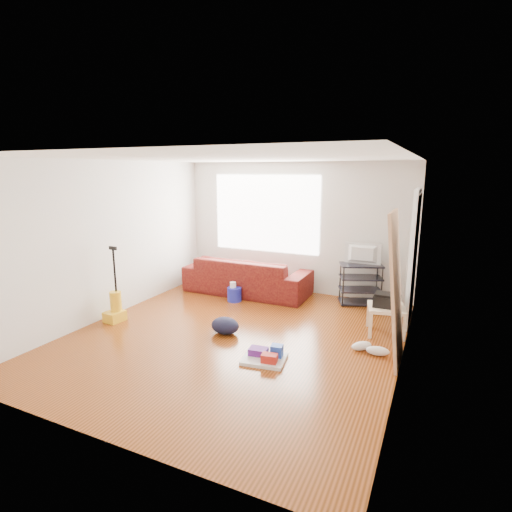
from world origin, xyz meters
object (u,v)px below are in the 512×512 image
at_px(backpack, 225,333).
at_px(side_table, 386,311).
at_px(tv_stand, 360,284).
at_px(bucket, 234,301).
at_px(vacuum, 115,307).
at_px(sofa, 247,293).
at_px(cleaning_tray, 266,356).

bearing_deg(backpack, side_table, 34.18).
bearing_deg(tv_stand, side_table, -85.31).
distance_m(side_table, bucket, 2.74).
height_order(side_table, bucket, side_table).
bearing_deg(backpack, bucket, 121.80).
bearing_deg(vacuum, side_table, 23.82).
relative_size(backpack, vacuum, 0.36).
bearing_deg(side_table, vacuum, -162.05).
height_order(sofa, side_table, side_table).
height_order(tv_stand, bucket, tv_stand).
bearing_deg(cleaning_tray, tv_stand, 76.57).
distance_m(tv_stand, cleaning_tray, 2.82).
xyz_separation_m(backpack, vacuum, (-1.82, -0.29, 0.22)).
bearing_deg(sofa, tv_stand, -172.70).
bearing_deg(tv_stand, vacuum, -165.35).
bearing_deg(bucket, cleaning_tray, -52.64).
bearing_deg(vacuum, sofa, 66.42).
bearing_deg(backpack, sofa, 115.98).
bearing_deg(sofa, vacuum, 60.54).
relative_size(tv_stand, backpack, 1.90).
height_order(tv_stand, side_table, tv_stand).
distance_m(bucket, backpack, 1.47).
bearing_deg(tv_stand, sofa, 165.51).
bearing_deg(tv_stand, bucket, 179.73).
bearing_deg(tv_stand, cleaning_tray, -125.21).
xyz_separation_m(sofa, side_table, (2.70, -0.93, 0.35)).
height_order(sofa, cleaning_tray, sofa).
xyz_separation_m(tv_stand, side_table, (0.60, -1.20, -0.02)).
relative_size(sofa, tv_stand, 2.93).
relative_size(side_table, bucket, 2.36).
distance_m(side_table, cleaning_tray, 1.99).
xyz_separation_m(bucket, cleaning_tray, (1.45, -1.90, 0.06)).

